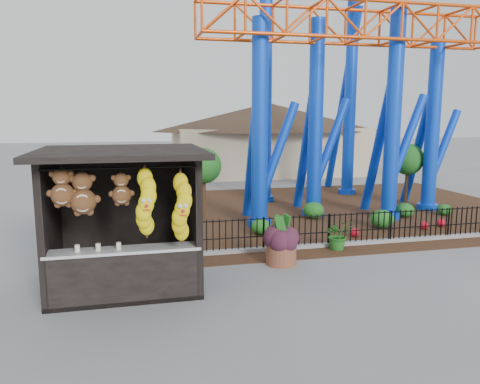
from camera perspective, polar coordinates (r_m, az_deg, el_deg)
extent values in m
plane|color=slate|center=(10.50, 3.25, -12.11)|extent=(120.00, 120.00, 0.00)
cube|color=#331E11|center=(19.04, 8.00, -2.32)|extent=(18.00, 12.00, 0.02)
cube|color=gray|center=(14.61, 15.12, -5.95)|extent=(18.00, 0.18, 0.12)
cube|color=black|center=(11.23, -13.70, -10.65)|extent=(3.20, 2.60, 0.10)
cube|color=black|center=(12.03, -13.93, -2.13)|extent=(3.20, 0.12, 3.00)
cube|color=black|center=(10.96, -22.08, -3.67)|extent=(0.12, 2.60, 3.00)
cube|color=black|center=(10.90, -5.87, -3.08)|extent=(0.12, 2.60, 3.00)
cube|color=black|center=(10.34, -14.35, 4.74)|extent=(3.50, 3.40, 0.12)
cube|color=black|center=(9.78, -23.10, -5.27)|extent=(0.14, 0.14, 3.00)
cube|color=black|center=(9.71, -4.99, -4.62)|extent=(0.14, 0.14, 3.00)
cube|color=black|center=(10.07, -13.84, -10.00)|extent=(3.00, 0.50, 1.10)
cube|color=silver|center=(9.90, -13.97, -6.89)|extent=(3.10, 0.55, 0.06)
cylinder|color=black|center=(9.17, -14.42, 2.85)|extent=(2.90, 0.04, 0.04)
cylinder|color=blue|center=(15.95, 2.43, 8.15)|extent=(0.56, 0.56, 7.00)
cylinder|color=blue|center=(16.38, 2.35, -3.75)|extent=(0.84, 0.84, 0.24)
cylinder|color=blue|center=(17.90, 9.20, 8.66)|extent=(0.56, 0.56, 7.30)
cylinder|color=blue|center=(18.29, 8.91, -2.46)|extent=(0.84, 0.84, 0.24)
cylinder|color=blue|center=(17.96, 18.17, 8.64)|extent=(0.56, 0.56, 7.50)
cylinder|color=blue|center=(18.34, 17.59, -2.76)|extent=(0.84, 0.84, 0.24)
cylinder|color=blue|center=(20.34, 22.42, 7.17)|extent=(0.56, 0.56, 6.60)
cylinder|color=blue|center=(20.67, 21.87, -1.66)|extent=(0.84, 0.84, 0.24)
cylinder|color=blue|center=(20.71, 3.11, 11.90)|extent=(0.56, 0.56, 9.50)
cylinder|color=blue|center=(21.02, 3.00, -0.81)|extent=(0.84, 0.84, 0.24)
cylinder|color=blue|center=(23.31, 13.35, 12.62)|extent=(0.56, 0.56, 10.50)
cylinder|color=blue|center=(23.56, 12.88, 0.07)|extent=(0.84, 0.84, 0.24)
cylinder|color=blue|center=(16.86, 1.58, 5.25)|extent=(0.36, 2.21, 5.85)
cylinder|color=blue|center=(16.50, 4.47, 4.52)|extent=(1.62, 0.32, 3.73)
cylinder|color=blue|center=(18.77, 8.08, 5.93)|extent=(0.36, 2.29, 6.10)
cylinder|color=blue|center=(18.50, 10.77, 5.24)|extent=(1.67, 0.32, 3.88)
cylinder|color=blue|center=(18.76, 16.60, 5.86)|extent=(0.36, 2.34, 6.26)
cylinder|color=blue|center=(18.62, 19.37, 5.12)|extent=(1.71, 0.32, 3.99)
cylinder|color=blue|center=(21.12, 20.86, 5.07)|extent=(0.36, 2.10, 5.53)
cylinder|color=blue|center=(21.04, 23.33, 4.46)|extent=(1.54, 0.32, 3.52)
cylinder|color=brown|center=(12.30, 5.03, -7.46)|extent=(0.91, 0.91, 0.58)
ellipsoid|color=#371625|center=(12.14, 5.07, -4.71)|extent=(0.70, 0.70, 0.64)
imported|color=#1E5218|center=(13.79, 11.88, -5.12)|extent=(0.79, 0.68, 0.88)
ellipsoid|color=#1C5819|center=(15.18, 2.57, -4.23)|extent=(0.64, 0.64, 0.51)
ellipsoid|color=#1C5819|center=(16.69, 16.94, -3.17)|extent=(0.79, 0.79, 0.63)
ellipsoid|color=#1C5819|center=(18.75, 19.46, -2.08)|extent=(0.68, 0.68, 0.54)
ellipsoid|color=#1C5819|center=(17.64, 8.96, -2.22)|extent=(0.78, 0.78, 0.62)
ellipsoid|color=#1C5819|center=(19.67, 23.64, -1.99)|extent=(0.53, 0.53, 0.43)
sphere|color=red|center=(14.67, 4.48, -5.20)|extent=(0.28, 0.28, 0.28)
sphere|color=red|center=(15.33, 13.81, -4.81)|extent=(0.28, 0.28, 0.28)
sphere|color=red|center=(17.01, 21.53, -3.79)|extent=(0.28, 0.28, 0.28)
sphere|color=red|center=(17.59, 23.31, -3.49)|extent=(0.28, 0.28, 0.28)
cube|color=#BFAD8C|center=(30.74, 3.46, 5.02)|extent=(12.00, 6.00, 3.00)
cone|color=#332319|center=(30.65, 3.50, 9.50)|extent=(15.00, 15.00, 1.80)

